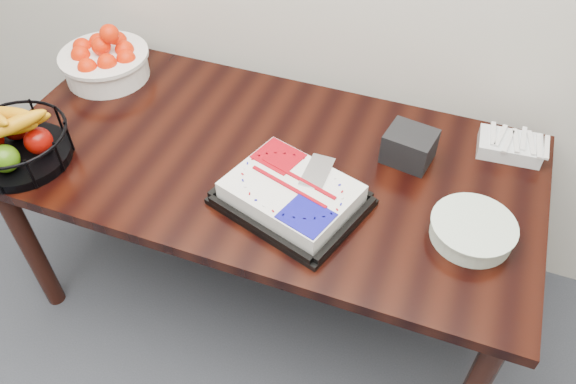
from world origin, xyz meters
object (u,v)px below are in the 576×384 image
(cake_tray, at_px, (292,195))
(fruit_basket, at_px, (15,142))
(tangerine_bowl, at_px, (104,56))
(table, at_px, (266,175))
(napkin_box, at_px, (409,146))
(plate_stack, at_px, (472,230))

(cake_tray, relative_size, fruit_basket, 1.45)
(cake_tray, relative_size, tangerine_bowl, 1.48)
(table, relative_size, fruit_basket, 5.23)
(cake_tray, xyz_separation_m, tangerine_bowl, (-0.91, 0.39, 0.05))
(cake_tray, distance_m, napkin_box, 0.43)
(table, relative_size, plate_stack, 7.36)
(table, bearing_deg, plate_stack, -9.22)
(table, bearing_deg, tangerine_bowl, 163.71)
(tangerine_bowl, height_order, plate_stack, tangerine_bowl)
(cake_tray, height_order, plate_stack, cake_tray)
(table, bearing_deg, napkin_box, 19.32)
(fruit_basket, xyz_separation_m, napkin_box, (1.19, 0.45, -0.02))
(plate_stack, height_order, napkin_box, napkin_box)
(tangerine_bowl, relative_size, plate_stack, 1.38)
(cake_tray, bearing_deg, tangerine_bowl, 156.79)
(table, bearing_deg, fruit_basket, -158.39)
(cake_tray, relative_size, plate_stack, 2.04)
(table, distance_m, tangerine_bowl, 0.80)
(fruit_basket, bearing_deg, cake_tray, 7.92)
(table, height_order, fruit_basket, fruit_basket)
(tangerine_bowl, distance_m, fruit_basket, 0.51)
(cake_tray, bearing_deg, napkin_box, 48.56)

